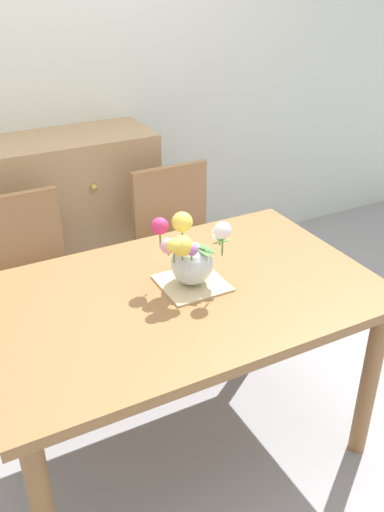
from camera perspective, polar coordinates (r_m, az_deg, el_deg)
name	(u,v)px	position (r m, az deg, el deg)	size (l,w,h in m)	color
ground_plane	(181,441)	(2.52, -1.10, -18.59)	(12.00, 12.00, 0.00)	#939399
back_wall	(44,50)	(3.25, -15.01, 19.88)	(7.00, 0.10, 2.80)	silver
dining_table	(180,314)	(2.08, -1.28, -6.03)	(1.46, 0.91, 0.77)	olive
chair_left	(28,277)	(2.71, -16.57, -2.09)	(0.42, 0.42, 0.90)	#9E7047
chair_right	(180,241)	(2.92, -1.26, 1.60)	(0.42, 0.42, 0.90)	#9E7047
dresser	(33,230)	(3.21, -16.10, 2.61)	(1.40, 0.47, 1.00)	tan
placemat	(192,283)	(2.06, 0.00, -2.82)	(0.23, 0.23, 0.01)	#CCB789
flower_vase	(190,255)	(1.99, -0.17, 0.15)	(0.26, 0.22, 0.28)	silver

